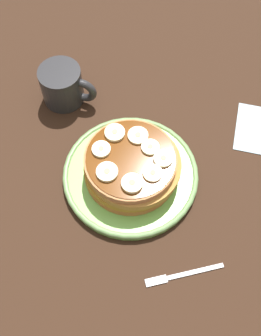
{
  "coord_description": "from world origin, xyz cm",
  "views": [
    {
      "loc": [
        9.63,
        -31.95,
        66.08
      ],
      "look_at": [
        0.0,
        0.0,
        3.48
      ],
      "focal_mm": 43.86,
      "sensor_mm": 36.0,
      "label": 1
    }
  ],
  "objects_px": {
    "plate": "(130,175)",
    "banana_slice_5": "(153,173)",
    "pancake_stack": "(132,166)",
    "banana_slice_7": "(150,147)",
    "banana_slice_1": "(115,133)",
    "banana_slice_6": "(163,159)",
    "fork": "(180,275)",
    "coffee_mug": "(63,85)",
    "banana_slice_0": "(101,150)",
    "banana_slice_2": "(137,136)",
    "banana_slice_3": "(107,172)",
    "banana_slice_4": "(132,183)"
  },
  "relations": [
    {
      "from": "plate",
      "to": "fork",
      "type": "relative_size",
      "value": 2.05
    },
    {
      "from": "banana_slice_2",
      "to": "pancake_stack",
      "type": "bearing_deg",
      "value": -84.95
    },
    {
      "from": "banana_slice_2",
      "to": "coffee_mug",
      "type": "xyz_separation_m",
      "value": [
        -0.17,
        0.09,
        -0.03
      ]
    },
    {
      "from": "pancake_stack",
      "to": "banana_slice_0",
      "type": "xyz_separation_m",
      "value": [
        -0.05,
        -0.0,
        0.03
      ]
    },
    {
      "from": "banana_slice_4",
      "to": "banana_slice_7",
      "type": "distance_m",
      "value": 0.07
    },
    {
      "from": "banana_slice_3",
      "to": "banana_slice_7",
      "type": "bearing_deg",
      "value": 50.16
    },
    {
      "from": "banana_slice_4",
      "to": "fork",
      "type": "bearing_deg",
      "value": -42.44
    },
    {
      "from": "banana_slice_4",
      "to": "banana_slice_7",
      "type": "relative_size",
      "value": 1.14
    },
    {
      "from": "banana_slice_0",
      "to": "banana_slice_7",
      "type": "height_order",
      "value": "same"
    },
    {
      "from": "plate",
      "to": "banana_slice_0",
      "type": "distance_m",
      "value": 0.08
    },
    {
      "from": "pancake_stack",
      "to": "banana_slice_7",
      "type": "xyz_separation_m",
      "value": [
        0.02,
        0.03,
        0.03
      ]
    },
    {
      "from": "banana_slice_3",
      "to": "banana_slice_2",
      "type": "bearing_deg",
      "value": 71.61
    },
    {
      "from": "pancake_stack",
      "to": "plate",
      "type": "bearing_deg",
      "value": -177.26
    },
    {
      "from": "banana_slice_0",
      "to": "banana_slice_2",
      "type": "distance_m",
      "value": 0.07
    },
    {
      "from": "banana_slice_6",
      "to": "banana_slice_7",
      "type": "xyz_separation_m",
      "value": [
        -0.03,
        0.02,
        -0.0
      ]
    },
    {
      "from": "banana_slice_7",
      "to": "banana_slice_5",
      "type": "bearing_deg",
      "value": -69.8
    },
    {
      "from": "banana_slice_1",
      "to": "banana_slice_6",
      "type": "relative_size",
      "value": 1.07
    },
    {
      "from": "banana_slice_1",
      "to": "banana_slice_6",
      "type": "xyz_separation_m",
      "value": [
        0.09,
        -0.02,
        -0.0
      ]
    },
    {
      "from": "coffee_mug",
      "to": "banana_slice_7",
      "type": "bearing_deg",
      "value": -27.71
    },
    {
      "from": "banana_slice_4",
      "to": "coffee_mug",
      "type": "height_order",
      "value": "banana_slice_4"
    },
    {
      "from": "banana_slice_6",
      "to": "plate",
      "type": "bearing_deg",
      "value": -166.53
    },
    {
      "from": "fork",
      "to": "banana_slice_6",
      "type": "bearing_deg",
      "value": 114.97
    },
    {
      "from": "plate",
      "to": "banana_slice_2",
      "type": "bearing_deg",
      "value": 91.5
    },
    {
      "from": "banana_slice_1",
      "to": "banana_slice_3",
      "type": "xyz_separation_m",
      "value": [
        0.01,
        -0.08,
        -0.0
      ]
    },
    {
      "from": "banana_slice_1",
      "to": "banana_slice_7",
      "type": "distance_m",
      "value": 0.07
    },
    {
      "from": "pancake_stack",
      "to": "fork",
      "type": "distance_m",
      "value": 0.2
    },
    {
      "from": "plate",
      "to": "banana_slice_4",
      "type": "xyz_separation_m",
      "value": [
        0.02,
        -0.05,
        0.06
      ]
    },
    {
      "from": "banana_slice_2",
      "to": "banana_slice_6",
      "type": "bearing_deg",
      "value": -30.2
    },
    {
      "from": "coffee_mug",
      "to": "banana_slice_3",
      "type": "bearing_deg",
      "value": -49.3
    },
    {
      "from": "banana_slice_7",
      "to": "banana_slice_6",
      "type": "bearing_deg",
      "value": -29.81
    },
    {
      "from": "banana_slice_0",
      "to": "banana_slice_7",
      "type": "relative_size",
      "value": 1.03
    },
    {
      "from": "banana_slice_4",
      "to": "coffee_mug",
      "type": "bearing_deg",
      "value": 136.93
    },
    {
      "from": "banana_slice_1",
      "to": "banana_slice_4",
      "type": "distance_m",
      "value": 0.1
    },
    {
      "from": "banana_slice_0",
      "to": "coffee_mug",
      "type": "xyz_separation_m",
      "value": [
        -0.12,
        0.13,
        -0.03
      ]
    },
    {
      "from": "banana_slice_3",
      "to": "banana_slice_7",
      "type": "distance_m",
      "value": 0.08
    },
    {
      "from": "plate",
      "to": "coffee_mug",
      "type": "distance_m",
      "value": 0.22
    },
    {
      "from": "banana_slice_0",
      "to": "pancake_stack",
      "type": "bearing_deg",
      "value": 1.08
    },
    {
      "from": "banana_slice_3",
      "to": "banana_slice_6",
      "type": "height_order",
      "value": "same"
    },
    {
      "from": "banana_slice_6",
      "to": "banana_slice_4",
      "type": "bearing_deg",
      "value": -121.73
    },
    {
      "from": "plate",
      "to": "banana_slice_6",
      "type": "bearing_deg",
      "value": 13.47
    },
    {
      "from": "fork",
      "to": "banana_slice_0",
      "type": "bearing_deg",
      "value": 140.62
    },
    {
      "from": "fork",
      "to": "pancake_stack",
      "type": "bearing_deg",
      "value": 130.17
    },
    {
      "from": "plate",
      "to": "coffee_mug",
      "type": "bearing_deg",
      "value": 142.73
    },
    {
      "from": "plate",
      "to": "banana_slice_5",
      "type": "height_order",
      "value": "banana_slice_5"
    },
    {
      "from": "banana_slice_3",
      "to": "fork",
      "type": "bearing_deg",
      "value": -35.14
    },
    {
      "from": "banana_slice_0",
      "to": "banana_slice_1",
      "type": "relative_size",
      "value": 0.9
    },
    {
      "from": "banana_slice_0",
      "to": "fork",
      "type": "relative_size",
      "value": 0.27
    },
    {
      "from": "banana_slice_1",
      "to": "coffee_mug",
      "type": "xyz_separation_m",
      "value": [
        -0.14,
        0.1,
        -0.03
      ]
    },
    {
      "from": "plate",
      "to": "banana_slice_5",
      "type": "bearing_deg",
      "value": -23.03
    },
    {
      "from": "plate",
      "to": "banana_slice_6",
      "type": "height_order",
      "value": "banana_slice_6"
    }
  ]
}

